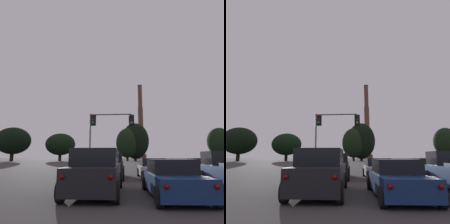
# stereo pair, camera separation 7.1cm
# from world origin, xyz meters

# --- Properties ---
(sedan_center_lane_second) EXTENTS (2.17, 4.77, 1.43)m
(sedan_center_lane_second) POSITION_xyz_m (-0.26, 9.11, 0.67)
(sedan_center_lane_second) COLOR navy
(sedan_center_lane_second) RESTS_ON ground_plane
(suv_left_lane_second) EXTENTS (2.15, 4.93, 1.86)m
(suv_left_lane_second) POSITION_xyz_m (-3.34, 9.57, 0.90)
(suv_left_lane_second) COLOR black
(suv_left_lane_second) RESTS_ON ground_plane
(pickup_truck_left_lane_front) EXTENTS (2.28, 5.54, 1.82)m
(pickup_truck_left_lane_front) POSITION_xyz_m (-3.41, 17.06, 0.80)
(pickup_truck_left_lane_front) COLOR black
(pickup_truck_left_lane_front) RESTS_ON ground_plane
(hatchback_right_lane_front) EXTENTS (1.92, 4.11, 1.44)m
(hatchback_right_lane_front) POSITION_xyz_m (3.32, 17.13, 0.66)
(hatchback_right_lane_front) COLOR #232328
(hatchback_right_lane_front) RESTS_ON ground_plane
(sedan_center_lane_front) EXTENTS (2.16, 4.77, 1.43)m
(sedan_center_lane_front) POSITION_xyz_m (-0.26, 16.53, 0.67)
(sedan_center_lane_front) COLOR silver
(sedan_center_lane_front) RESTS_ON ground_plane
(traffic_light_overhead_left) EXTENTS (4.96, 0.50, 6.17)m
(traffic_light_overhead_left) POSITION_xyz_m (-4.54, 23.29, 4.69)
(traffic_light_overhead_left) COLOR slate
(traffic_light_overhead_left) RESTS_ON ground_plane
(smokestack) EXTENTS (7.32, 7.32, 58.46)m
(smokestack) POSITION_xyz_m (7.42, 170.01, 22.88)
(smokestack) COLOR #523427
(smokestack) RESTS_ON ground_plane
(treeline_right_mid) EXTENTS (8.94, 8.04, 12.21)m
(treeline_right_mid) POSITION_xyz_m (31.49, 83.92, 6.90)
(treeline_right_mid) COLOR black
(treeline_right_mid) RESTS_ON ground_plane
(treeline_center_right) EXTENTS (8.57, 7.72, 12.30)m
(treeline_center_right) POSITION_xyz_m (-2.61, 83.80, 6.75)
(treeline_center_right) COLOR black
(treeline_center_right) RESTS_ON ground_plane
(treeline_far_right) EXTENTS (12.77, 11.49, 12.14)m
(treeline_far_right) POSITION_xyz_m (-43.98, 76.72, 7.29)
(treeline_far_right) COLOR black
(treeline_far_right) RESTS_ON ground_plane
(treeline_left_mid) EXTENTS (10.73, 9.66, 14.59)m
(treeline_left_mid) POSITION_xyz_m (0.42, 86.01, 7.69)
(treeline_left_mid) COLOR black
(treeline_left_mid) RESTS_ON ground_plane
(treeline_center_left) EXTENTS (11.76, 10.58, 10.76)m
(treeline_center_left) POSITION_xyz_m (-29.16, 85.67, 6.45)
(treeline_center_left) COLOR black
(treeline_center_left) RESTS_ON ground_plane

